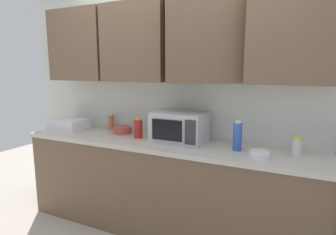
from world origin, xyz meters
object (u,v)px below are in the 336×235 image
Objects in this scene: bottle_red_sauce at (138,128)px; bowl_ceramic_small at (122,130)px; bottle_blue_cleaner at (237,136)px; microwave at (180,127)px; bottle_clear_tall at (297,147)px; dish_rack at (69,124)px; bowl_mixing_large at (259,154)px; bottle_spice_jar at (111,122)px.

bottle_red_sauce reaches higher than bowl_ceramic_small.
bowl_ceramic_small is (-1.23, 0.12, -0.08)m from bottle_blue_cleaner.
bottle_blue_cleaner is (0.55, -0.07, -0.02)m from microwave.
bottle_clear_tall is (1.00, -0.01, -0.07)m from microwave.
dish_rack is 2.08m from bowl_mixing_large.
bottle_blue_cleaner is 1.24m from bowl_ceramic_small.
dish_rack is at bearing -179.53° from bottle_red_sauce.
bottle_blue_cleaner is 1.67× the size of bowl_mixing_large.
bowl_mixing_large is (-0.25, -0.19, -0.04)m from bottle_clear_tall.
bottle_red_sauce is (-0.97, 0.02, -0.03)m from bottle_blue_cleaner.
dish_rack is 2.52× the size of bowl_mixing_large.
bottle_spice_jar is 0.94× the size of bowl_ceramic_small.
bottle_spice_jar is (-1.91, 0.17, 0.02)m from bottle_clear_tall.
dish_rack is at bearing -170.70° from bowl_ceramic_small.
dish_rack is at bearing -178.81° from bottle_clear_tall.
microwave reaches higher than bowl_ceramic_small.
microwave is 1.33m from dish_rack.
bottle_clear_tall is 1.92m from bottle_spice_jar.
microwave is 0.43m from bottle_red_sauce.
bottle_red_sauce reaches higher than dish_rack.
bottle_red_sauce is 0.28m from bowl_ceramic_small.
dish_rack is 2.33m from bottle_clear_tall.
dish_rack is 1.51× the size of bottle_blue_cleaner.
microwave reaches higher than bowl_mixing_large.
bottle_blue_cleaner reaches higher than bowl_ceramic_small.
bottle_clear_tall is at bearing -1.95° from bowl_ceramic_small.
bottle_blue_cleaner is 1.35× the size of bottle_spice_jar.
bowl_mixing_large is at bearing -32.85° from bottle_blue_cleaner.
bottle_clear_tall is 1.69m from bowl_ceramic_small.
bottle_clear_tall is 0.32m from bowl_mixing_large.
bottle_red_sauce is (-1.43, -0.04, 0.02)m from bottle_clear_tall.
bowl_ceramic_small is at bearing 178.05° from bottle_clear_tall.
bottle_red_sauce is 1.30× the size of bowl_mixing_large.
dish_rack is at bearing 176.22° from bowl_mixing_large.
bottle_spice_jar is at bearing 174.95° from bottle_clear_tall.
bottle_spice_jar reaches higher than bowl_ceramic_small.
bottle_red_sauce is (0.91, 0.01, 0.03)m from dish_rack.
bottle_spice_jar is (0.42, 0.22, 0.03)m from dish_rack.
dish_rack is 0.91m from bottle_red_sauce.
microwave is at bearing 165.42° from bowl_mixing_large.
bottle_red_sauce is 1.18m from bowl_mixing_large.
bottle_blue_cleaner reaches higher than bottle_red_sauce.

